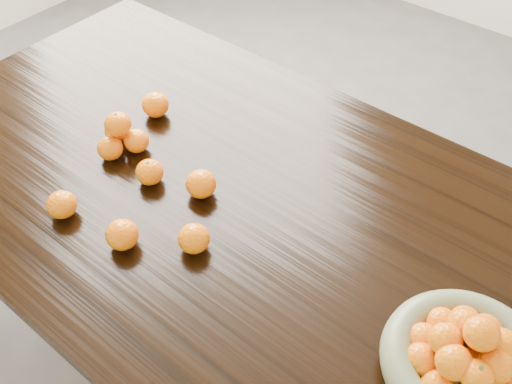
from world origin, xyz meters
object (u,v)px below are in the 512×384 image
Objects in this scene: fruit_bowl at (468,361)px; loose_orange_0 at (150,172)px; dining_table at (261,237)px; orange_pyramid at (120,136)px.

fruit_bowl is 0.78m from loose_orange_0.
dining_table is 30.38× the size of loose_orange_0.
fruit_bowl is 4.54× the size of loose_orange_0.
fruit_bowl is at bearing -1.70° from orange_pyramid.
dining_table is 15.44× the size of orange_pyramid.
dining_table is 0.43m from orange_pyramid.
orange_pyramid reaches higher than dining_table.
loose_orange_0 is (-0.78, -0.01, -0.01)m from fruit_bowl.
fruit_bowl reaches higher than dining_table.
orange_pyramid is 1.97× the size of loose_orange_0.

